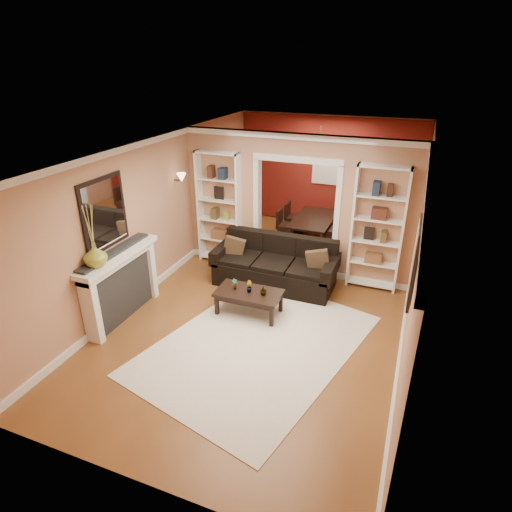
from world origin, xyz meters
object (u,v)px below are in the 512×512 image
at_px(coffee_table, 249,302).
at_px(dining_table, 314,229).
at_px(bookshelf_left, 220,209).
at_px(fireplace, 123,286).
at_px(bookshelf_right, 377,229).
at_px(sofa, 275,263).

xyz_separation_m(coffee_table, dining_table, (0.24, 3.47, 0.07)).
relative_size(bookshelf_left, fireplace, 1.35).
bearing_deg(fireplace, bookshelf_left, 77.95).
height_order(coffee_table, bookshelf_right, bookshelf_right).
bearing_deg(fireplace, bookshelf_right, 34.80).
relative_size(bookshelf_left, dining_table, 1.47).
bearing_deg(coffee_table, fireplace, -156.45).
bearing_deg(sofa, bookshelf_left, 157.33).
relative_size(sofa, fireplace, 1.35).
xyz_separation_m(sofa, fireplace, (-1.93, -1.95, 0.13)).
relative_size(coffee_table, bookshelf_left, 0.47).
bearing_deg(coffee_table, sofa, 85.72).
distance_m(sofa, dining_table, 2.37).
height_order(coffee_table, dining_table, dining_table).
distance_m(bookshelf_left, dining_table, 2.52).
xyz_separation_m(coffee_table, fireplace, (-1.86, -0.84, 0.37)).
relative_size(bookshelf_right, fireplace, 1.35).
distance_m(sofa, fireplace, 2.75).
height_order(bookshelf_right, fireplace, bookshelf_right).
bearing_deg(bookshelf_right, dining_table, 130.96).
distance_m(coffee_table, fireplace, 2.07).
relative_size(sofa, bookshelf_right, 1.00).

